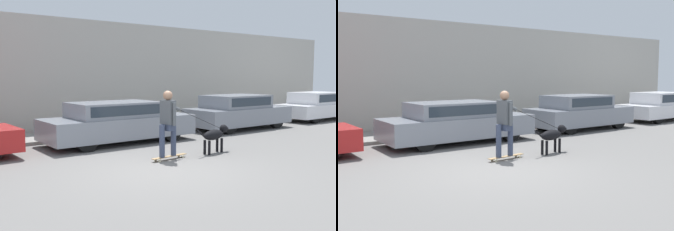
% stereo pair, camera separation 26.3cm
% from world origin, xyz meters
% --- Properties ---
extents(ground_plane, '(36.00, 36.00, 0.00)m').
position_xyz_m(ground_plane, '(0.00, 0.00, 0.00)').
color(ground_plane, slate).
extents(back_wall, '(32.00, 0.30, 4.09)m').
position_xyz_m(back_wall, '(0.00, 6.97, 2.04)').
color(back_wall, '#ADA89E').
rests_on(back_wall, ground_plane).
extents(sidewalk_curb, '(30.00, 2.19, 0.10)m').
position_xyz_m(sidewalk_curb, '(0.00, 5.71, 0.05)').
color(sidewalk_curb, gray).
rests_on(sidewalk_curb, ground_plane).
extents(parked_car_1, '(4.57, 1.78, 1.24)m').
position_xyz_m(parked_car_1, '(0.95, 3.58, 0.62)').
color(parked_car_1, black).
rests_on(parked_car_1, ground_plane).
extents(parked_car_2, '(4.19, 1.80, 1.29)m').
position_xyz_m(parked_car_2, '(6.16, 3.58, 0.65)').
color(parked_car_2, black).
rests_on(parked_car_2, ground_plane).
extents(parked_car_3, '(4.28, 1.77, 1.27)m').
position_xyz_m(parked_car_3, '(11.36, 3.58, 0.61)').
color(parked_car_3, black).
rests_on(parked_car_3, ground_plane).
extents(dog, '(1.25, 0.39, 0.72)m').
position_xyz_m(dog, '(2.22, 0.68, 0.48)').
color(dog, black).
rests_on(dog, ground_plane).
extents(skateboarder, '(2.35, 0.55, 1.67)m').
position_xyz_m(skateboarder, '(0.74, 0.74, 0.96)').
color(skateboarder, beige).
rests_on(skateboarder, ground_plane).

